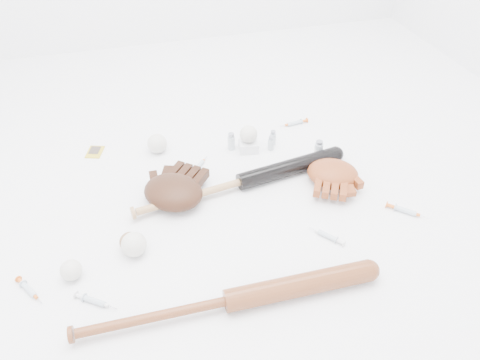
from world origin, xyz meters
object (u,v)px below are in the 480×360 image
object	(u,v)px
glove_dark	(173,192)
bat_dark	(242,182)
pedestal	(248,146)
bat_wood	(228,301)

from	to	relation	value
glove_dark	bat_dark	bearing A→B (deg)	41.20
bat_dark	pedestal	world-z (taller)	bat_dark
bat_wood	glove_dark	bearing A→B (deg)	99.61
pedestal	glove_dark	bearing A→B (deg)	-145.90
bat_wood	glove_dark	xyz separation A→B (m)	(-0.08, 0.50, 0.01)
glove_dark	pedestal	world-z (taller)	glove_dark
bat_wood	glove_dark	size ratio (longest dim) A/B	3.53
bat_wood	pedestal	bearing A→B (deg)	70.45
bat_dark	glove_dark	world-z (taller)	glove_dark
bat_wood	pedestal	world-z (taller)	bat_wood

